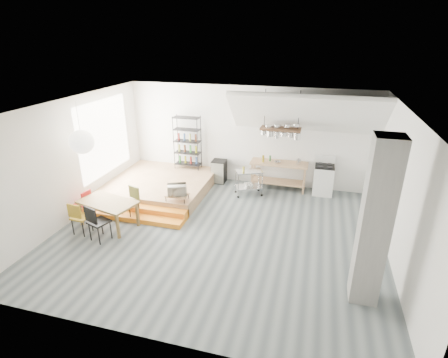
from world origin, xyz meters
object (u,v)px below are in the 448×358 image
(stove, at_px, (323,179))
(rolling_cart, at_px, (249,179))
(dining_table, at_px, (108,204))
(mini_fridge, at_px, (219,171))

(stove, xyz_separation_m, rolling_cart, (-2.22, -0.70, 0.04))
(dining_table, xyz_separation_m, mini_fridge, (1.96, 3.58, -0.24))
(rolling_cart, xyz_separation_m, mini_fridge, (-1.18, 0.74, -0.13))
(stove, distance_m, rolling_cart, 2.33)
(stove, height_order, dining_table, stove)
(dining_table, distance_m, mini_fridge, 4.09)
(rolling_cart, distance_m, mini_fridge, 1.40)
(dining_table, bearing_deg, stove, 47.41)
(rolling_cart, bearing_deg, stove, -7.50)
(stove, distance_m, mini_fridge, 3.40)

